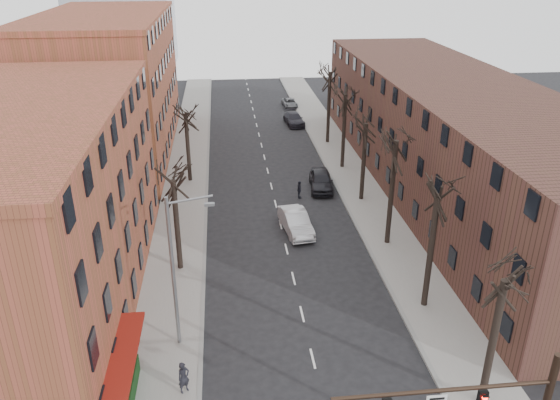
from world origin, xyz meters
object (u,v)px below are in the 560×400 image
object	(u,v)px
parked_car_near	(321,180)
silver_sedan	(296,222)
pedestrian_a	(184,377)
parked_car_mid	(294,119)

from	to	relation	value
parked_car_near	silver_sedan	bearing A→B (deg)	-107.41
silver_sedan	pedestrian_a	bearing A→B (deg)	-123.01
parked_car_near	parked_car_mid	xyz separation A→B (m)	(0.24, 20.96, -0.12)
silver_sedan	parked_car_near	bearing A→B (deg)	59.25
pedestrian_a	silver_sedan	bearing A→B (deg)	30.69
silver_sedan	parked_car_near	size ratio (longest dim) A/B	1.01
parked_car_mid	pedestrian_a	bearing A→B (deg)	-109.06
silver_sedan	parked_car_mid	xyz separation A→B (m)	(3.69, 29.11, -0.10)
silver_sedan	parked_car_near	xyz separation A→B (m)	(3.45, 8.15, 0.02)
parked_car_near	parked_car_mid	world-z (taller)	parked_car_near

